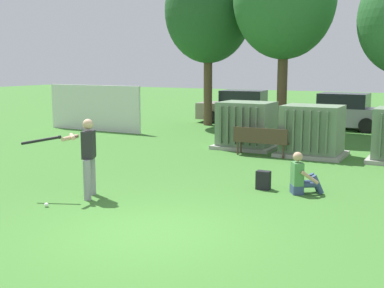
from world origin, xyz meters
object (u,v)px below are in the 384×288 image
(seated_spectator, at_px, (301,177))
(parked_car_leftmost, at_px, (241,108))
(transformer_west, at_px, (247,126))
(park_bench, at_px, (261,140))
(transformer_mid_west, at_px, (312,131))
(parked_car_left_of_center, at_px, (341,112))
(backpack, at_px, (263,180))
(sports_ball, at_px, (46,205))
(batter, at_px, (86,154))

(seated_spectator, height_order, parked_car_leftmost, parked_car_leftmost)
(transformer_west, distance_m, park_bench, 1.60)
(parked_car_leftmost, bearing_deg, transformer_west, -66.32)
(transformer_mid_west, relative_size, seated_spectator, 2.18)
(transformer_west, distance_m, transformer_mid_west, 2.44)
(transformer_mid_west, height_order, parked_car_left_of_center, same)
(park_bench, relative_size, backpack, 4.10)
(transformer_mid_west, xyz_separation_m, sports_ball, (-3.29, -8.41, -0.74))
(transformer_west, xyz_separation_m, parked_car_leftmost, (-3.15, 7.18, -0.04))
(transformer_mid_west, distance_m, park_bench, 1.66)
(backpack, bearing_deg, transformer_mid_west, 91.75)
(sports_ball, distance_m, parked_car_leftmost, 16.18)
(transformer_mid_west, xyz_separation_m, backpack, (0.15, -4.90, -0.57))
(transformer_mid_west, bearing_deg, park_bench, -149.83)
(transformer_mid_west, bearing_deg, sports_ball, -111.38)
(transformer_west, xyz_separation_m, park_bench, (0.99, -1.24, -0.25))
(batter, height_order, backpack, batter)
(batter, relative_size, backpack, 3.95)
(sports_ball, height_order, parked_car_left_of_center, parked_car_left_of_center)
(park_bench, xyz_separation_m, seated_spectator, (2.46, -4.04, -0.16))
(transformer_west, xyz_separation_m, batter, (-0.65, -7.80, 0.19))
(batter, bearing_deg, backpack, 37.91)
(batter, relative_size, seated_spectator, 1.81)
(sports_ball, relative_size, parked_car_left_of_center, 0.02)
(batter, xyz_separation_m, parked_car_leftmost, (-2.50, 14.99, -0.22))
(backpack, xyz_separation_m, parked_car_left_of_center, (-0.76, 12.27, 0.54))
(parked_car_leftmost, relative_size, parked_car_left_of_center, 1.04)
(backpack, distance_m, parked_car_left_of_center, 12.31)
(backpack, bearing_deg, seated_spectator, 2.19)
(transformer_mid_west, relative_size, batter, 1.21)
(batter, bearing_deg, transformer_west, 85.27)
(backpack, bearing_deg, parked_car_left_of_center, 93.54)
(batter, xyz_separation_m, sports_ball, (-0.24, -1.02, -0.93))
(seated_spectator, bearing_deg, sports_ball, -140.72)
(transformer_west, height_order, batter, batter)
(transformer_west, xyz_separation_m, transformer_mid_west, (2.40, -0.42, 0.00))
(park_bench, bearing_deg, transformer_mid_west, 30.17)
(transformer_mid_west, distance_m, batter, 8.00)
(parked_car_left_of_center, bearing_deg, seated_spectator, -82.31)
(park_bench, relative_size, parked_car_left_of_center, 0.43)
(sports_ball, xyz_separation_m, seated_spectator, (4.33, 3.54, 0.33))
(sports_ball, bearing_deg, seated_spectator, 39.28)
(backpack, xyz_separation_m, parked_car_leftmost, (-5.70, 12.49, 0.54))
(transformer_mid_west, height_order, park_bench, transformer_mid_west)
(transformer_mid_west, distance_m, seated_spectator, 4.99)
(backpack, relative_size, parked_car_leftmost, 0.10)
(sports_ball, height_order, seated_spectator, seated_spectator)
(park_bench, xyz_separation_m, parked_car_left_of_center, (0.81, 8.20, 0.22))
(parked_car_left_of_center, bearing_deg, transformer_mid_west, -85.27)
(seated_spectator, xyz_separation_m, parked_car_left_of_center, (-1.65, 12.24, 0.38))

